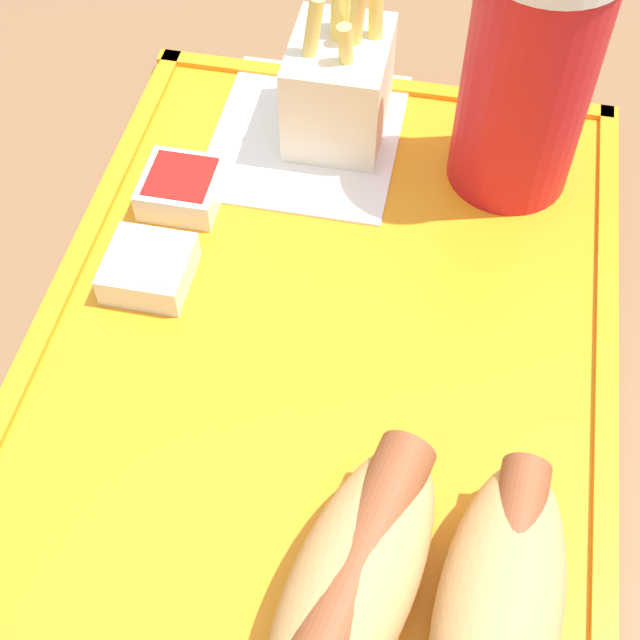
{
  "coord_description": "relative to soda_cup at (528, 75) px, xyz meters",
  "views": [
    {
      "loc": [
        0.26,
        0.06,
        1.16
      ],
      "look_at": [
        -0.02,
        0.0,
        0.78
      ],
      "focal_mm": 50.0,
      "sensor_mm": 36.0,
      "label": 1
    }
  ],
  "objects": [
    {
      "name": "paper_napkin",
      "position": [
        -0.01,
        -0.13,
        -0.08
      ],
      "size": [
        0.14,
        0.12,
        0.0
      ],
      "color": "white",
      "rests_on": "food_tray"
    },
    {
      "name": "fries_carton",
      "position": [
        -0.02,
        -0.11,
        -0.04
      ],
      "size": [
        0.08,
        0.06,
        0.11
      ],
      "color": "silver",
      "rests_on": "food_tray"
    },
    {
      "name": "soda_cup",
      "position": [
        0.0,
        0.0,
        0.0
      ],
      "size": [
        0.08,
        0.08,
        0.19
      ],
      "color": "red",
      "rests_on": "food_tray"
    },
    {
      "name": "sauce_cup_mayo",
      "position": [
        0.13,
        -0.2,
        -0.07
      ],
      "size": [
        0.05,
        0.05,
        0.02
      ],
      "color": "silver",
      "rests_on": "food_tray"
    },
    {
      "name": "food_tray",
      "position": [
        0.16,
        -0.09,
        -0.08
      ],
      "size": [
        0.47,
        0.32,
        0.01
      ],
      "color": "orange",
      "rests_on": "dining_table"
    },
    {
      "name": "sauce_cup_ketchup",
      "position": [
        0.06,
        -0.2,
        -0.07
      ],
      "size": [
        0.05,
        0.05,
        0.02
      ],
      "color": "silver",
      "rests_on": "food_tray"
    },
    {
      "name": "hot_dog_near",
      "position": [
        0.29,
        -0.05,
        -0.05
      ],
      "size": [
        0.15,
        0.09,
        0.05
      ],
      "color": "tan",
      "rests_on": "food_tray"
    },
    {
      "name": "hot_dog_far",
      "position": [
        0.29,
        0.01,
        -0.05
      ],
      "size": [
        0.15,
        0.07,
        0.05
      ],
      "color": "tan",
      "rests_on": "food_tray"
    },
    {
      "name": "dining_table",
      "position": [
        0.18,
        -0.09,
        -0.46
      ],
      "size": [
        1.13,
        0.84,
        0.74
      ],
      "color": "brown",
      "rests_on": "ground_plane"
    }
  ]
}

